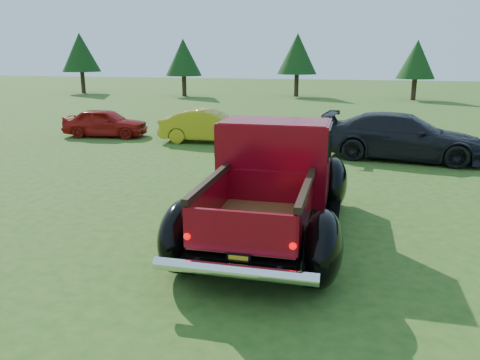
{
  "coord_description": "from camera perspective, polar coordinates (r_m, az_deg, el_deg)",
  "views": [
    {
      "loc": [
        2.05,
        -7.86,
        3.27
      ],
      "look_at": [
        0.02,
        0.2,
        1.05
      ],
      "focal_mm": 35.0,
      "sensor_mm": 36.0,
      "label": 1
    }
  ],
  "objects": [
    {
      "name": "show_car_grey",
      "position": [
        16.05,
        19.24,
        5.03
      ],
      "size": [
        5.28,
        2.64,
        1.47
      ],
      "primitive_type": "imported",
      "rotation": [
        0.0,
        0.0,
        1.45
      ],
      "color": "black",
      "rests_on": "ground"
    },
    {
      "name": "tree_mid_left",
      "position": [
        39.19,
        7.01,
        15.01
      ],
      "size": [
        3.2,
        3.2,
        5.0
      ],
      "color": "#332114",
      "rests_on": "ground"
    },
    {
      "name": "tree_west",
      "position": [
        39.45,
        -6.92,
        14.61
      ],
      "size": [
        2.94,
        2.94,
        4.6
      ],
      "color": "#332114",
      "rests_on": "ground"
    },
    {
      "name": "ground",
      "position": [
        8.76,
        -0.43,
        -6.98
      ],
      "size": [
        120.0,
        120.0,
        0.0
      ],
      "primitive_type": "plane",
      "color": "#274E16",
      "rests_on": "ground"
    },
    {
      "name": "tree_mid_right",
      "position": [
        38.07,
        20.73,
        13.57
      ],
      "size": [
        2.82,
        2.82,
        4.4
      ],
      "color": "#332114",
      "rests_on": "ground"
    },
    {
      "name": "show_car_red",
      "position": [
        20.26,
        -16.09,
        6.74
      ],
      "size": [
        3.55,
        1.75,
        1.16
      ],
      "primitive_type": "imported",
      "rotation": [
        0.0,
        0.0,
        1.68
      ],
      "color": "#99120D",
      "rests_on": "ground"
    },
    {
      "name": "show_car_yellow",
      "position": [
        18.25,
        -3.72,
        6.59
      ],
      "size": [
        3.92,
        1.68,
        1.25
      ],
      "primitive_type": "imported",
      "rotation": [
        0.0,
        0.0,
        1.67
      ],
      "color": "#AE9717",
      "rests_on": "ground"
    },
    {
      "name": "tree_far_west",
      "position": [
        44.86,
        -18.87,
        14.5
      ],
      "size": [
        3.33,
        3.33,
        5.2
      ],
      "color": "#332114",
      "rests_on": "ground"
    },
    {
      "name": "pickup_truck",
      "position": [
        9.01,
        4.26,
        0.29
      ],
      "size": [
        2.74,
        5.71,
        2.1
      ],
      "rotation": [
        0.0,
        0.0,
        0.01
      ],
      "color": "black",
      "rests_on": "ground"
    }
  ]
}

